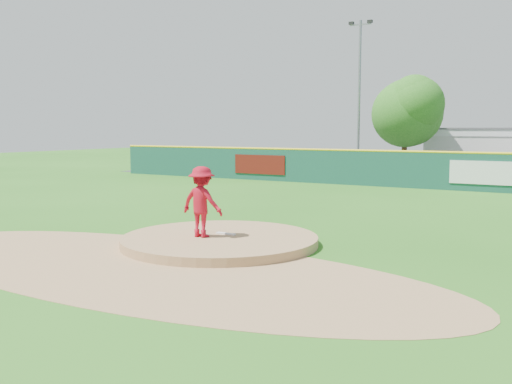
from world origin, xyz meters
The scene contains 12 objects.
ground centered at (0.00, 0.00, 0.00)m, with size 120.00×120.00×0.00m, color #286B19.
pitchers_mound centered at (0.00, 0.00, 0.00)m, with size 5.50×5.50×0.50m, color #9E774C.
pitching_rubber centered at (0.00, 0.30, 0.27)m, with size 0.60×0.15×0.04m, color white.
infield_dirt_arc centered at (0.00, -3.00, 0.01)m, with size 15.40×15.40×0.01m, color #9E774C.
parking_lot centered at (0.00, 27.00, 0.01)m, with size 44.00×16.00×0.02m, color #38383A.
pitcher centered at (-0.36, -0.34, 1.23)m, with size 1.27×0.73×1.96m, color #A40E1E.
van centered at (2.42, 21.94, 0.62)m, with size 2.00×4.34×1.21m, color silver.
fence_banners centered at (-2.44, 17.92, 1.00)m, with size 16.99×0.04×1.20m.
playground_slide centered at (-11.22, 22.87, 0.70)m, with size 0.88×2.49×1.37m.
outfield_fence centered at (0.00, 18.00, 1.09)m, with size 40.00×0.14×2.07m.
deciduous_tree centered at (-2.00, 25.00, 4.55)m, with size 5.60×5.60×7.36m.
light_pole_left centered at (-6.00, 27.00, 6.05)m, with size 1.75×0.25×11.00m.
Camera 1 is at (8.86, -13.03, 3.24)m, focal length 40.00 mm.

